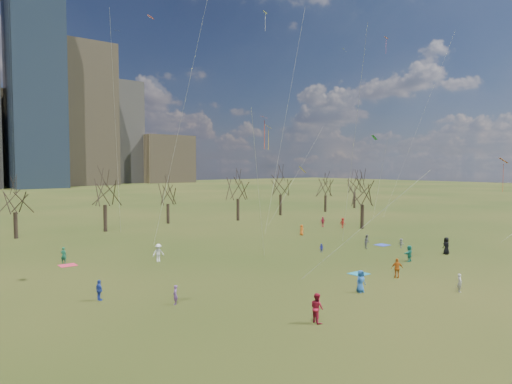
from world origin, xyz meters
TOP-DOWN VIEW (x-y plane):
  - ground at (0.00, 0.00)m, footprint 500.00×500.00m
  - bare_tree_row at (-0.09, 37.22)m, footprint 113.04×29.80m
  - blanket_teal at (1.65, -1.22)m, footprint 1.60×1.50m
  - blanket_navy at (16.08, 6.85)m, footprint 1.60×1.50m
  - blanket_crimson at (-18.38, 18.98)m, footprint 1.60×1.50m
  - person_0 at (-3.10, -5.26)m, footprint 0.90×0.63m
  - person_1 at (3.12, -9.99)m, footprint 0.62×0.62m
  - person_2 at (-10.80, -8.03)m, footprint 0.86×1.03m
  - person_3 at (16.32, 4.29)m, footprint 0.43×0.73m
  - person_4 at (3.01, -4.35)m, footprint 1.09×0.98m
  - person_5 at (10.04, -0.95)m, footprint 1.64×0.78m
  - person_6 at (16.77, -1.23)m, footprint 0.97×1.12m
  - person_7 at (-16.05, 0.89)m, footprint 0.56×0.61m
  - person_8 at (6.48, 8.12)m, footprint 0.43×0.52m
  - person_9 at (-10.41, 15.14)m, footprint 1.26×0.83m
  - person_10 at (22.89, 23.55)m, footprint 1.01×0.60m
  - person_12 at (13.87, 19.09)m, footprint 0.55×0.78m
  - person_13 at (-18.43, 20.18)m, footprint 0.72×0.72m
  - person_14 at (12.73, 6.61)m, footprint 1.01×1.01m
  - person_15 at (24.42, 20.62)m, footprint 0.72×1.10m
  - person_16 at (-20.00, 5.19)m, footprint 0.48×0.94m
  - kites_airborne at (6.51, 10.50)m, footprint 68.41×44.58m

SIDE VIEW (x-z plane):
  - ground at x=0.00m, z-range 0.00..0.00m
  - blanket_teal at x=1.65m, z-range 0.00..0.03m
  - blanket_navy at x=16.08m, z-range 0.00..0.03m
  - blanket_crimson at x=-18.38m, z-range 0.00..0.03m
  - person_8 at x=6.48m, z-range 0.00..1.00m
  - person_3 at x=16.32m, z-range 0.00..1.12m
  - person_7 at x=-16.05m, z-range 0.00..1.39m
  - person_1 at x=3.12m, z-range 0.00..1.45m
  - person_12 at x=13.87m, z-range 0.00..1.49m
  - person_16 at x=-20.00m, z-range 0.00..1.55m
  - person_15 at x=24.42m, z-range 0.00..1.59m
  - person_10 at x=22.89m, z-range 0.00..1.61m
  - person_14 at x=12.73m, z-range 0.00..1.65m
  - person_13 at x=-18.43m, z-range 0.00..1.69m
  - person_5 at x=10.04m, z-range 0.00..1.70m
  - person_0 at x=-3.10m, z-range 0.00..1.75m
  - person_4 at x=3.01m, z-range 0.00..1.78m
  - person_9 at x=-10.41m, z-range 0.00..1.83m
  - person_2 at x=-10.80m, z-range 0.00..1.90m
  - person_6 at x=16.77m, z-range 0.00..1.93m
  - bare_tree_row at x=-0.09m, z-range 1.37..10.87m
  - kites_airborne at x=6.51m, z-range -1.51..28.17m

